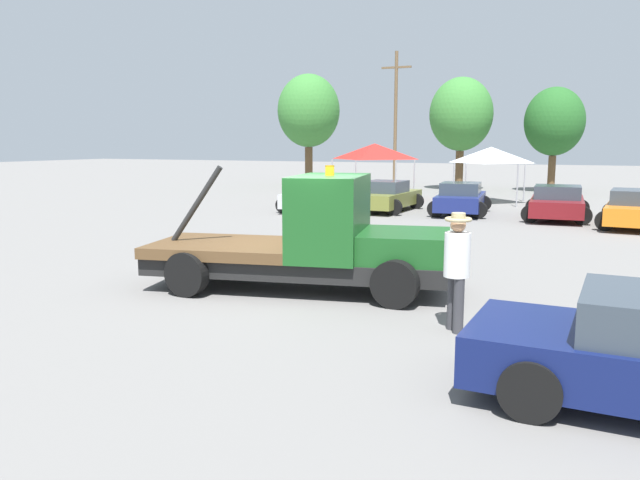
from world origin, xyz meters
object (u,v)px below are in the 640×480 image
at_px(person_near_truck, 457,262).
at_px(tree_left, 309,111).
at_px(parked_car_silver, 313,196).
at_px(canopy_tent_red, 375,151).
at_px(parked_car_maroon, 557,203).
at_px(tow_truck, 316,242).
at_px(tree_center, 554,122).
at_px(parked_car_olive, 387,196).
at_px(utility_pole, 396,115).
at_px(parked_car_orange, 636,209).
at_px(canopy_tent_white, 491,155).
at_px(tree_right, 461,115).
at_px(parked_car_navy, 461,199).

xyz_separation_m(person_near_truck, tree_left, (-16.61, 29.93, 4.00)).
xyz_separation_m(parked_car_silver, canopy_tent_red, (0.57, 6.63, 1.87)).
height_order(parked_car_maroon, tree_left, tree_left).
relative_size(tow_truck, tree_center, 1.03).
bearing_deg(parked_car_olive, utility_pole, 18.69).
height_order(person_near_truck, tree_center, tree_center).
bearing_deg(tow_truck, parked_car_orange, 52.78).
height_order(parked_car_maroon, canopy_tent_white, canopy_tent_white).
xyz_separation_m(canopy_tent_white, tree_center, (2.28, 8.69, 1.84)).
bearing_deg(canopy_tent_red, canopy_tent_white, 0.64).
bearing_deg(parked_car_maroon, tow_truck, 163.02).
bearing_deg(tree_right, tree_left, -178.18).
relative_size(parked_car_silver, parked_car_navy, 1.03).
distance_m(canopy_tent_red, canopy_tent_white, 6.04).
relative_size(canopy_tent_red, tree_right, 0.50).
bearing_deg(utility_pole, tree_left, -137.28).
distance_m(person_near_truck, parked_car_orange, 15.42).
bearing_deg(tree_left, parked_car_silver, -64.26).
xyz_separation_m(parked_car_silver, parked_car_maroon, (10.12, 0.85, 0.00)).
bearing_deg(tree_left, canopy_tent_red, -46.21).
relative_size(parked_car_olive, parked_car_orange, 0.90).
xyz_separation_m(person_near_truck, utility_pole, (-11.77, 34.40, 3.86)).
distance_m(parked_car_orange, tree_left, 25.18).
distance_m(tree_center, tree_right, 5.53).
xyz_separation_m(tree_center, utility_pole, (-11.05, 3.60, 0.76)).
height_order(parked_car_orange, tree_left, tree_left).
relative_size(parked_car_navy, canopy_tent_white, 1.45).
distance_m(person_near_truck, tree_right, 31.10).
relative_size(parked_car_maroon, tree_center, 0.72).
height_order(parked_car_orange, canopy_tent_white, canopy_tent_white).
height_order(parked_car_silver, tree_left, tree_left).
bearing_deg(canopy_tent_red, parked_car_olive, -65.65).
distance_m(parked_car_olive, canopy_tent_red, 6.47).
bearing_deg(canopy_tent_white, parked_car_olive, -121.41).
height_order(parked_car_navy, tree_center, tree_center).
height_order(canopy_tent_red, canopy_tent_white, canopy_tent_red).
xyz_separation_m(tree_left, tree_center, (15.89, 0.86, -0.91)).
bearing_deg(utility_pole, parked_car_olive, -73.64).
xyz_separation_m(tow_truck, parked_car_silver, (-6.43, 13.75, -0.33)).
relative_size(tow_truck, canopy_tent_red, 1.84).
bearing_deg(tree_left, person_near_truck, -60.97).
height_order(person_near_truck, parked_car_olive, person_near_truck).
bearing_deg(tree_center, parked_car_navy, -100.25).
bearing_deg(parked_car_olive, parked_car_navy, -84.82).
bearing_deg(parked_car_navy, person_near_truck, -174.52).
relative_size(parked_car_olive, tree_center, 0.71).
relative_size(tow_truck, canopy_tent_white, 2.12).
xyz_separation_m(parked_car_olive, utility_pole, (-5.28, 18.00, 4.33)).
bearing_deg(canopy_tent_red, tow_truck, -73.95).
relative_size(person_near_truck, canopy_tent_red, 0.54).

